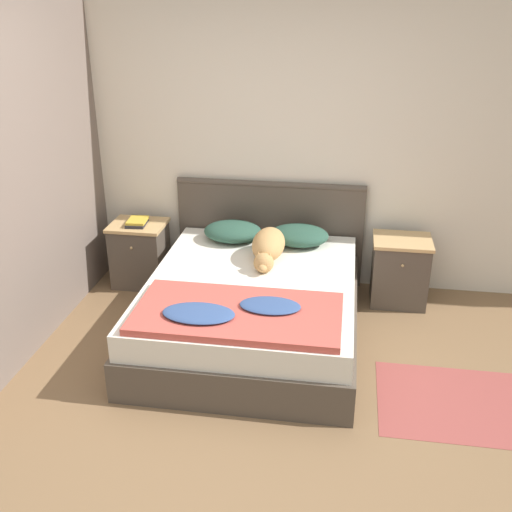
{
  "coord_description": "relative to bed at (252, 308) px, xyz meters",
  "views": [
    {
      "loc": [
        0.65,
        -2.86,
        2.46
      ],
      "look_at": [
        0.0,
        1.26,
        0.59
      ],
      "focal_mm": 42.0,
      "sensor_mm": 36.0,
      "label": 1
    }
  ],
  "objects": [
    {
      "name": "pillow_left",
      "position": [
        -0.28,
        0.72,
        0.32
      ],
      "size": [
        0.5,
        0.4,
        0.16
      ],
      "color": "#284C3D",
      "rests_on": "bed"
    },
    {
      "name": "bed",
      "position": [
        0.0,
        0.0,
        0.0
      ],
      "size": [
        1.57,
        1.94,
        0.49
      ],
      "color": "#4C4238",
      "rests_on": "ground_plane"
    },
    {
      "name": "wall_side_left",
      "position": [
        -1.57,
        -0.02,
        1.04
      ],
      "size": [
        0.06,
        3.1,
        2.55
      ],
      "color": "#706056",
      "rests_on": "ground_plane"
    },
    {
      "name": "rug",
      "position": [
        1.57,
        -0.62,
        -0.24
      ],
      "size": [
        1.26,
        0.8,
        0.0
      ],
      "color": "#93423D",
      "rests_on": "ground_plane"
    },
    {
      "name": "ground_plane",
      "position": [
        -0.0,
        -1.07,
        -0.24
      ],
      "size": [
        16.0,
        16.0,
        0.0
      ],
      "primitive_type": "plane",
      "color": "brown"
    },
    {
      "name": "headboard",
      "position": [
        0.0,
        0.99,
        0.25
      ],
      "size": [
        1.65,
        0.06,
        0.94
      ],
      "color": "#4C4238",
      "rests_on": "ground_plane"
    },
    {
      "name": "dog",
      "position": [
        0.07,
        0.38,
        0.35
      ],
      "size": [
        0.26,
        0.68,
        0.23
      ],
      "color": "tan",
      "rests_on": "bed"
    },
    {
      "name": "book_stack",
      "position": [
        -1.13,
        0.72,
        0.36
      ],
      "size": [
        0.18,
        0.23,
        0.05
      ],
      "color": "#232328",
      "rests_on": "nightstand_left"
    },
    {
      "name": "nightstand_right",
      "position": [
        1.14,
        0.74,
        0.05
      ],
      "size": [
        0.48,
        0.41,
        0.58
      ],
      "color": "#4C4238",
      "rests_on": "ground_plane"
    },
    {
      "name": "pillow_right",
      "position": [
        0.28,
        0.72,
        0.32
      ],
      "size": [
        0.5,
        0.4,
        0.16
      ],
      "color": "#284C3D",
      "rests_on": "bed"
    },
    {
      "name": "quilt",
      "position": [
        -0.01,
        -0.57,
        0.28
      ],
      "size": [
        1.36,
        0.71,
        0.08
      ],
      "color": "#BC4C42",
      "rests_on": "bed"
    },
    {
      "name": "nightstand_left",
      "position": [
        -1.14,
        0.74,
        0.05
      ],
      "size": [
        0.48,
        0.41,
        0.58
      ],
      "color": "#4C4238",
      "rests_on": "ground_plane"
    },
    {
      "name": "wall_back",
      "position": [
        -0.0,
        1.06,
        1.04
      ],
      "size": [
        9.0,
        0.06,
        2.55
      ],
      "color": "beige",
      "rests_on": "ground_plane"
    }
  ]
}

